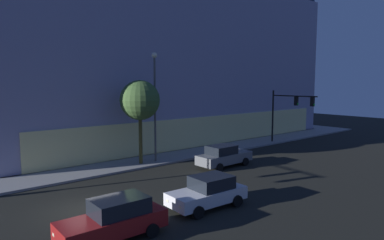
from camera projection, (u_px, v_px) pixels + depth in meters
ground_plane at (88, 210)px, 17.54m from camera, size 120.00×120.00×0.00m
modern_building at (141, 56)px, 43.77m from camera, size 39.68×26.16×19.99m
traffic_light_far_corner at (289, 107)px, 35.26m from camera, size 0.35×5.20×5.53m
street_lamp_sidewalk at (155, 95)px, 27.20m from camera, size 0.44×0.44×8.70m
sidewalk_tree at (140, 101)px, 26.49m from camera, size 3.10×3.10×6.54m
car_red at (114, 219)px, 14.20m from camera, size 4.46×1.99×1.72m
car_white at (208, 192)px, 17.89m from camera, size 4.27×2.20×1.63m
car_grey at (224, 156)px, 26.53m from camera, size 4.66×2.04×1.68m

